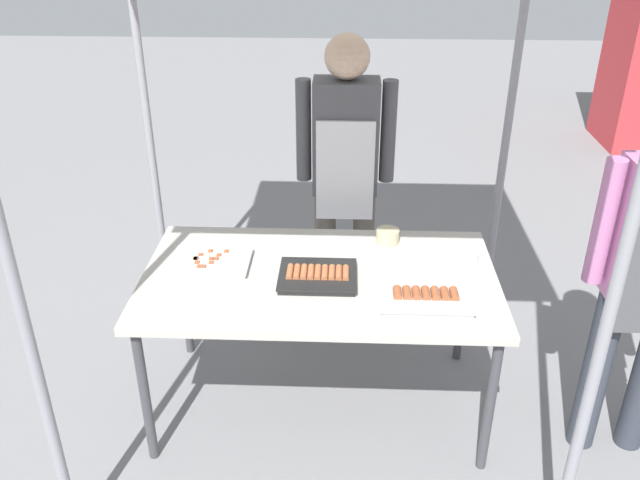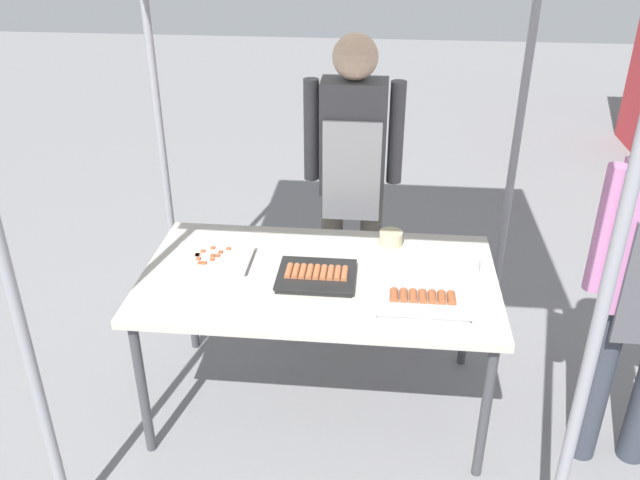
{
  "view_description": "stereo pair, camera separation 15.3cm",
  "coord_description": "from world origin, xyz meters",
  "px_view_note": "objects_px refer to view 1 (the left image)",
  "views": [
    {
      "loc": [
        0.11,
        -2.58,
        2.31
      ],
      "look_at": [
        0.0,
        0.05,
        0.9
      ],
      "focal_mm": 37.44,
      "sensor_mm": 36.0,
      "label": 1
    },
    {
      "loc": [
        0.26,
        -2.57,
        2.31
      ],
      "look_at": [
        0.0,
        0.05,
        0.9
      ],
      "focal_mm": 37.44,
      "sensor_mm": 36.0,
      "label": 2
    }
  ],
  "objects_px": {
    "tray_grilled_sausages": "(318,276)",
    "drink_cup_near_edge": "(469,260)",
    "tray_meat_skewers": "(211,262)",
    "stall_table": "(320,284)",
    "condiment_bowl": "(388,236)",
    "vendor_woman": "(345,164)",
    "tray_pork_links": "(425,297)"
  },
  "relations": [
    {
      "from": "tray_grilled_sausages",
      "to": "drink_cup_near_edge",
      "type": "xyz_separation_m",
      "value": [
        0.69,
        0.13,
        0.02
      ]
    },
    {
      "from": "tray_meat_skewers",
      "to": "stall_table",
      "type": "bearing_deg",
      "value": -6.99
    },
    {
      "from": "condiment_bowl",
      "to": "tray_grilled_sausages",
      "type": "bearing_deg",
      "value": -132.04
    },
    {
      "from": "stall_table",
      "to": "vendor_woman",
      "type": "relative_size",
      "value": 0.96
    },
    {
      "from": "condiment_bowl",
      "to": "drink_cup_near_edge",
      "type": "relative_size",
      "value": 1.41
    },
    {
      "from": "vendor_woman",
      "to": "drink_cup_near_edge",
      "type": "bearing_deg",
      "value": 131.8
    },
    {
      "from": "stall_table",
      "to": "drink_cup_near_edge",
      "type": "bearing_deg",
      "value": 7.39
    },
    {
      "from": "tray_grilled_sausages",
      "to": "tray_meat_skewers",
      "type": "relative_size",
      "value": 0.96
    },
    {
      "from": "stall_table",
      "to": "tray_meat_skewers",
      "type": "bearing_deg",
      "value": 173.01
    },
    {
      "from": "tray_meat_skewers",
      "to": "drink_cup_near_edge",
      "type": "xyz_separation_m",
      "value": [
        1.19,
        0.03,
        0.02
      ]
    },
    {
      "from": "condiment_bowl",
      "to": "vendor_woman",
      "type": "relative_size",
      "value": 0.07
    },
    {
      "from": "tray_pork_links",
      "to": "drink_cup_near_edge",
      "type": "distance_m",
      "value": 0.37
    },
    {
      "from": "drink_cup_near_edge",
      "to": "condiment_bowl",
      "type": "bearing_deg",
      "value": 147.6
    },
    {
      "from": "tray_grilled_sausages",
      "to": "tray_pork_links",
      "type": "bearing_deg",
      "value": -19.01
    },
    {
      "from": "stall_table",
      "to": "condiment_bowl",
      "type": "relative_size",
      "value": 14.16
    },
    {
      "from": "tray_meat_skewers",
      "to": "tray_pork_links",
      "type": "bearing_deg",
      "value": -15.42
    },
    {
      "from": "drink_cup_near_edge",
      "to": "vendor_woman",
      "type": "distance_m",
      "value": 0.89
    },
    {
      "from": "tray_grilled_sausages",
      "to": "vendor_woman",
      "type": "relative_size",
      "value": 0.21
    },
    {
      "from": "drink_cup_near_edge",
      "to": "vendor_woman",
      "type": "height_order",
      "value": "vendor_woman"
    },
    {
      "from": "condiment_bowl",
      "to": "drink_cup_near_edge",
      "type": "bearing_deg",
      "value": -32.4
    },
    {
      "from": "stall_table",
      "to": "tray_pork_links",
      "type": "bearing_deg",
      "value": -24.05
    },
    {
      "from": "tray_pork_links",
      "to": "condiment_bowl",
      "type": "relative_size",
      "value": 3.4
    },
    {
      "from": "tray_grilled_sausages",
      "to": "condiment_bowl",
      "type": "relative_size",
      "value": 3.06
    },
    {
      "from": "tray_grilled_sausages",
      "to": "tray_pork_links",
      "type": "relative_size",
      "value": 0.9
    },
    {
      "from": "stall_table",
      "to": "tray_pork_links",
      "type": "height_order",
      "value": "tray_pork_links"
    },
    {
      "from": "tray_meat_skewers",
      "to": "condiment_bowl",
      "type": "height_order",
      "value": "condiment_bowl"
    },
    {
      "from": "stall_table",
      "to": "drink_cup_near_edge",
      "type": "distance_m",
      "value": 0.69
    },
    {
      "from": "tray_meat_skewers",
      "to": "vendor_woman",
      "type": "relative_size",
      "value": 0.22
    },
    {
      "from": "tray_meat_skewers",
      "to": "condiment_bowl",
      "type": "bearing_deg",
      "value": 17.25
    },
    {
      "from": "tray_pork_links",
      "to": "vendor_woman",
      "type": "xyz_separation_m",
      "value": [
        -0.35,
        0.94,
        0.23
      ]
    },
    {
      "from": "drink_cup_near_edge",
      "to": "vendor_woman",
      "type": "bearing_deg",
      "value": 131.8
    },
    {
      "from": "condiment_bowl",
      "to": "drink_cup_near_edge",
      "type": "distance_m",
      "value": 0.43
    }
  ]
}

